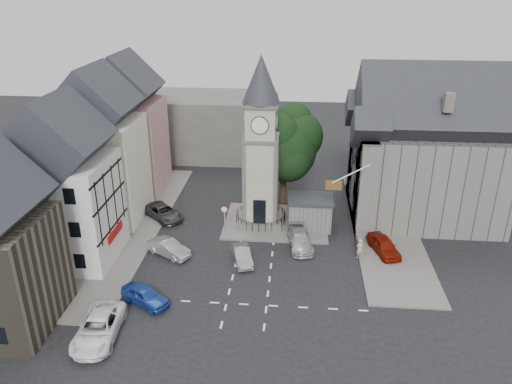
# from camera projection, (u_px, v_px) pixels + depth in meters

# --- Properties ---
(ground) EXTENTS (120.00, 120.00, 0.00)m
(ground) POSITION_uv_depth(u_px,v_px,m) (253.00, 265.00, 42.09)
(ground) COLOR black
(ground) RESTS_ON ground
(pavement_west) EXTENTS (6.00, 30.00, 0.14)m
(pavement_west) POSITION_uv_depth(u_px,v_px,m) (131.00, 226.00, 48.53)
(pavement_west) COLOR #595651
(pavement_west) RESTS_ON ground
(pavement_east) EXTENTS (6.00, 26.00, 0.14)m
(pavement_east) POSITION_uv_depth(u_px,v_px,m) (384.00, 226.00, 48.41)
(pavement_east) COLOR #595651
(pavement_east) RESTS_ON ground
(central_island) EXTENTS (10.00, 8.00, 0.16)m
(central_island) POSITION_uv_depth(u_px,v_px,m) (276.00, 222.00, 49.24)
(central_island) COLOR #595651
(central_island) RESTS_ON ground
(road_markings) EXTENTS (20.00, 8.00, 0.01)m
(road_markings) POSITION_uv_depth(u_px,v_px,m) (246.00, 304.00, 37.06)
(road_markings) COLOR silver
(road_markings) RESTS_ON ground
(clock_tower) EXTENTS (4.86, 4.86, 16.25)m
(clock_tower) POSITION_uv_depth(u_px,v_px,m) (261.00, 144.00, 46.14)
(clock_tower) COLOR #4C4944
(clock_tower) RESTS_ON ground
(stone_shelter) EXTENTS (4.30, 3.30, 3.08)m
(stone_shelter) POSITION_uv_depth(u_px,v_px,m) (310.00, 212.00, 47.94)
(stone_shelter) COLOR #5F5E58
(stone_shelter) RESTS_ON ground
(town_tree) EXTENTS (7.20, 7.20, 10.80)m
(town_tree) POSITION_uv_depth(u_px,v_px,m) (284.00, 140.00, 51.02)
(town_tree) COLOR black
(town_tree) RESTS_ON ground
(warning_sign_post) EXTENTS (0.70, 0.19, 2.85)m
(warning_sign_post) POSITION_uv_depth(u_px,v_px,m) (224.00, 214.00, 46.50)
(warning_sign_post) COLOR black
(warning_sign_post) RESTS_ON ground
(terrace_pink) EXTENTS (8.10, 7.60, 12.80)m
(terrace_pink) POSITION_uv_depth(u_px,v_px,m) (127.00, 131.00, 55.31)
(terrace_pink) COLOR tan
(terrace_pink) RESTS_ON ground
(terrace_cream) EXTENTS (8.10, 7.60, 12.80)m
(terrace_cream) POSITION_uv_depth(u_px,v_px,m) (101.00, 155.00, 48.00)
(terrace_cream) COLOR #F3EECC
(terrace_cream) RESTS_ON ground
(terrace_tudor) EXTENTS (8.10, 7.60, 12.00)m
(terrace_tudor) POSITION_uv_depth(u_px,v_px,m) (65.00, 192.00, 40.85)
(terrace_tudor) COLOR silver
(terrace_tudor) RESTS_ON ground
(backdrop_west) EXTENTS (20.00, 10.00, 8.00)m
(backdrop_west) POSITION_uv_depth(u_px,v_px,m) (184.00, 125.00, 67.02)
(backdrop_west) COLOR #4C4944
(backdrop_west) RESTS_ON ground
(east_building) EXTENTS (14.40, 11.40, 12.60)m
(east_building) POSITION_uv_depth(u_px,v_px,m) (423.00, 157.00, 48.39)
(east_building) COLOR #5F5E58
(east_building) RESTS_ON ground
(east_boundary_wall) EXTENTS (0.40, 16.00, 0.90)m
(east_boundary_wall) POSITION_uv_depth(u_px,v_px,m) (353.00, 213.00, 50.31)
(east_boundary_wall) COLOR #5F5E58
(east_boundary_wall) RESTS_ON ground
(flagpole) EXTENTS (3.68, 0.10, 2.74)m
(flagpole) POSITION_uv_depth(u_px,v_px,m) (351.00, 174.00, 42.31)
(flagpole) COLOR white
(flagpole) RESTS_ON ground
(car_west_blue) EXTENTS (4.32, 3.48, 1.38)m
(car_west_blue) POSITION_uv_depth(u_px,v_px,m) (145.00, 295.00, 36.93)
(car_west_blue) COLOR #1B3D98
(car_west_blue) RESTS_ON ground
(car_west_silver) EXTENTS (4.36, 3.39, 1.38)m
(car_west_silver) POSITION_uv_depth(u_px,v_px,m) (169.00, 248.00, 43.36)
(car_west_silver) COLOR #929499
(car_west_silver) RESTS_ON ground
(car_west_grey) EXTENTS (5.17, 5.07, 1.38)m
(car_west_grey) POSITION_uv_depth(u_px,v_px,m) (163.00, 212.00, 49.90)
(car_west_grey) COLOR #323235
(car_west_grey) RESTS_ON ground
(car_island_silver) EXTENTS (2.38, 4.06, 1.26)m
(car_island_silver) POSITION_uv_depth(u_px,v_px,m) (242.00, 255.00, 42.37)
(car_island_silver) COLOR gray
(car_island_silver) RESTS_ON ground
(car_island_east) EXTENTS (2.68, 5.02, 1.38)m
(car_island_east) POSITION_uv_depth(u_px,v_px,m) (300.00, 240.00, 44.66)
(car_island_east) COLOR #AAAEB3
(car_island_east) RESTS_ON ground
(car_east_red) EXTENTS (2.92, 4.65, 1.48)m
(car_east_red) POSITION_uv_depth(u_px,v_px,m) (384.00, 246.00, 43.64)
(car_east_red) COLOR maroon
(car_east_red) RESTS_ON ground
(van_sw_white) EXTENTS (2.93, 5.75, 1.56)m
(van_sw_white) POSITION_uv_depth(u_px,v_px,m) (99.00, 328.00, 33.40)
(van_sw_white) COLOR white
(van_sw_white) RESTS_ON ground
(pedestrian) EXTENTS (0.77, 0.65, 1.79)m
(pedestrian) POSITION_uv_depth(u_px,v_px,m) (359.00, 249.00, 42.84)
(pedestrian) COLOR #B7AC97
(pedestrian) RESTS_ON ground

